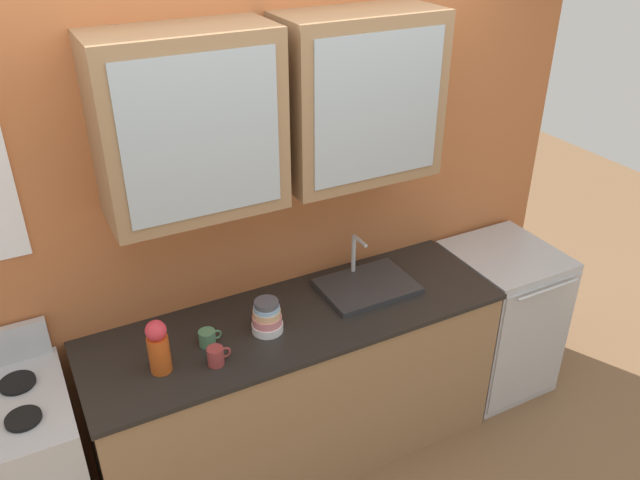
{
  "coord_description": "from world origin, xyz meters",
  "views": [
    {
      "loc": [
        -1.1,
        -2.34,
        2.8
      ],
      "look_at": [
        0.13,
        0.0,
        1.32
      ],
      "focal_mm": 36.27,
      "sensor_mm": 36.0,
      "label": 1
    }
  ],
  "objects_px": {
    "vase": "(158,346)",
    "dishwasher": "(498,318)",
    "cup_near_sink": "(216,356)",
    "sink_faucet": "(367,285)",
    "bowl_stack": "(267,317)",
    "cup_near_bowls": "(208,338)"
  },
  "relations": [
    {
      "from": "vase",
      "to": "sink_faucet",
      "type": "bearing_deg",
      "value": 6.9
    },
    {
      "from": "bowl_stack",
      "to": "cup_near_sink",
      "type": "height_order",
      "value": "bowl_stack"
    },
    {
      "from": "vase",
      "to": "cup_near_sink",
      "type": "bearing_deg",
      "value": -17.52
    },
    {
      "from": "sink_faucet",
      "to": "bowl_stack",
      "type": "bearing_deg",
      "value": -171.46
    },
    {
      "from": "bowl_stack",
      "to": "sink_faucet",
      "type": "bearing_deg",
      "value": 8.54
    },
    {
      "from": "cup_near_sink",
      "to": "dishwasher",
      "type": "height_order",
      "value": "cup_near_sink"
    },
    {
      "from": "sink_faucet",
      "to": "bowl_stack",
      "type": "height_order",
      "value": "sink_faucet"
    },
    {
      "from": "cup_near_sink",
      "to": "dishwasher",
      "type": "bearing_deg",
      "value": 4.51
    },
    {
      "from": "vase",
      "to": "dishwasher",
      "type": "xyz_separation_m",
      "value": [
        2.05,
        0.07,
        -0.59
      ]
    },
    {
      "from": "vase",
      "to": "dishwasher",
      "type": "distance_m",
      "value": 2.13
    },
    {
      "from": "cup_near_sink",
      "to": "dishwasher",
      "type": "xyz_separation_m",
      "value": [
        1.82,
        0.14,
        -0.5
      ]
    },
    {
      "from": "cup_near_sink",
      "to": "dishwasher",
      "type": "distance_m",
      "value": 1.89
    },
    {
      "from": "bowl_stack",
      "to": "cup_near_sink",
      "type": "relative_size",
      "value": 1.54
    },
    {
      "from": "vase",
      "to": "cup_near_sink",
      "type": "relative_size",
      "value": 2.4
    },
    {
      "from": "cup_near_sink",
      "to": "bowl_stack",
      "type": "bearing_deg",
      "value": 21.63
    },
    {
      "from": "cup_near_bowls",
      "to": "dishwasher",
      "type": "distance_m",
      "value": 1.87
    },
    {
      "from": "cup_near_sink",
      "to": "vase",
      "type": "bearing_deg",
      "value": 162.48
    },
    {
      "from": "bowl_stack",
      "to": "vase",
      "type": "xyz_separation_m",
      "value": [
        -0.53,
        -0.05,
        0.05
      ]
    },
    {
      "from": "cup_near_bowls",
      "to": "bowl_stack",
      "type": "bearing_deg",
      "value": -5.48
    },
    {
      "from": "vase",
      "to": "dishwasher",
      "type": "bearing_deg",
      "value": 2.0
    },
    {
      "from": "sink_faucet",
      "to": "dishwasher",
      "type": "height_order",
      "value": "sink_faucet"
    },
    {
      "from": "bowl_stack",
      "to": "cup_near_sink",
      "type": "xyz_separation_m",
      "value": [
        -0.3,
        -0.12,
        -0.03
      ]
    }
  ]
}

